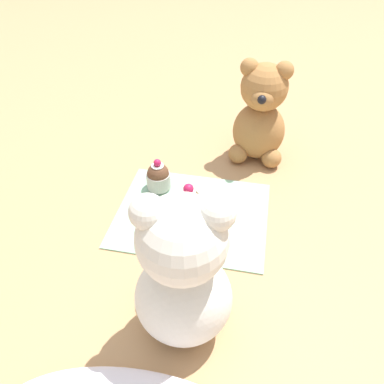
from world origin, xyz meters
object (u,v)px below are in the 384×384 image
object	(u,v)px
teddy_bear_cream	(183,277)
teddy_bear_tan	(260,116)
cupcake_near_cream_bear	(189,204)
cupcake_near_tan_bear	(158,177)

from	to	relation	value
teddy_bear_cream	teddy_bear_tan	world-z (taller)	teddy_bear_cream
teddy_bear_tan	cupcake_near_cream_bear	bearing A→B (deg)	-114.14
teddy_bear_cream	teddy_bear_tan	bearing A→B (deg)	-108.91
cupcake_near_cream_bear	cupcake_near_tan_bear	xyz separation A→B (m)	(0.07, -0.06, -0.00)
teddy_bear_tan	cupcake_near_cream_bear	size ratio (longest dim) A/B	3.08
teddy_bear_tan	cupcake_near_cream_bear	xyz separation A→B (m)	(0.11, 0.22, -0.07)
teddy_bear_cream	cupcake_near_cream_bear	size ratio (longest dim) A/B	3.47
teddy_bear_cream	cupcake_near_tan_bear	distance (m)	0.31
cupcake_near_tan_bear	cupcake_near_cream_bear	bearing A→B (deg)	138.82
cupcake_near_cream_bear	cupcake_near_tan_bear	size ratio (longest dim) A/B	1.06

